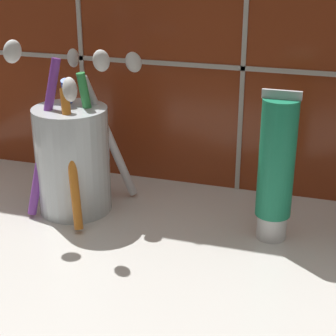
% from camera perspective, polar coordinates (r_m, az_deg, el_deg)
% --- Properties ---
extents(sink_counter, '(0.76, 0.36, 0.02)m').
position_cam_1_polar(sink_counter, '(0.52, 1.19, -10.54)').
color(sink_counter, silver).
rests_on(sink_counter, ground).
extents(tile_wall_backsplash, '(0.86, 0.02, 0.43)m').
position_cam_1_polar(tile_wall_backsplash, '(0.62, 6.24, 14.95)').
color(tile_wall_backsplash, '#933819').
rests_on(tile_wall_backsplash, ground).
extents(toothbrush_cup, '(0.11, 0.14, 0.19)m').
position_cam_1_polar(toothbrush_cup, '(0.59, -9.58, 1.25)').
color(toothbrush_cup, silver).
rests_on(toothbrush_cup, sink_counter).
extents(toothpaste_tube, '(0.04, 0.03, 0.15)m').
position_cam_1_polar(toothpaste_tube, '(0.53, 10.93, 0.01)').
color(toothpaste_tube, white).
rests_on(toothpaste_tube, sink_counter).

